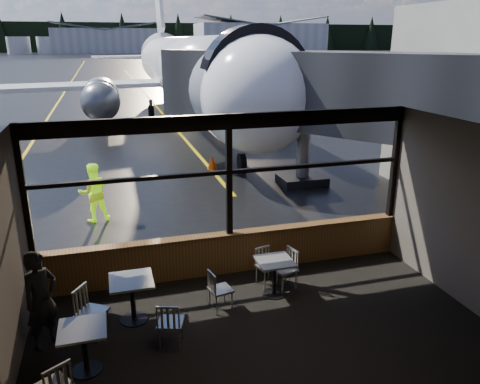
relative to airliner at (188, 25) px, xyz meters
name	(u,v)px	position (x,y,z in m)	size (l,w,h in m)	color
ground_plane	(110,60)	(-2.91, 99.30, -5.73)	(520.00, 520.00, 0.00)	black
carpet_floor	(277,354)	(-2.91, -23.70, -5.72)	(8.00, 6.00, 0.01)	black
ceiling	(283,145)	(-2.91, -23.70, -2.23)	(8.00, 6.00, 0.04)	#38332D
window_sill	(230,253)	(-2.91, -20.70, -5.28)	(8.00, 0.28, 0.90)	#58371A
window_header	(229,121)	(-2.91, -20.70, -2.38)	(8.00, 0.18, 0.30)	black
mullion_left	(24,193)	(-6.86, -20.70, -3.53)	(0.12, 0.12, 2.60)	black
mullion_centre	(229,177)	(-2.91, -20.70, -3.53)	(0.12, 0.12, 2.60)	black
mullion_right	(395,163)	(1.04, -20.70, -3.53)	(0.12, 0.12, 2.60)	black
window_transom	(229,172)	(-2.91, -20.70, -3.43)	(8.00, 0.10, 0.08)	black
airliner	(188,25)	(0.00, 0.00, 0.00)	(31.28, 37.54, 11.47)	white
jet_bridge	(291,114)	(0.69, -15.20, -3.17)	(9.62, 11.76, 5.13)	#28282B
cafe_table_near	(274,278)	(-2.31, -21.91, -5.35)	(0.70, 0.70, 0.77)	#9C9890
cafe_table_mid	(133,300)	(-5.09, -22.06, -5.31)	(0.76, 0.76, 0.84)	gray
cafe_table_left	(85,350)	(-5.89, -23.26, -5.35)	(0.71, 0.71, 0.78)	#9B968F
chair_near_e	(285,270)	(-2.02, -21.75, -5.30)	(0.48, 0.48, 0.88)	beige
chair_near_w	(221,290)	(-3.47, -22.14, -5.32)	(0.45, 0.45, 0.83)	#ADA89C
chair_near_n	(267,267)	(-2.31, -21.46, -5.33)	(0.44, 0.44, 0.80)	beige
chair_mid_s	(171,323)	(-4.53, -22.98, -5.30)	(0.47, 0.47, 0.86)	#B8B4A6
chair_mid_w	(92,313)	(-5.78, -22.37, -5.26)	(0.51, 0.51, 0.94)	#B2ADA1
passenger	(41,300)	(-6.54, -22.40, -4.88)	(0.63, 0.41, 1.72)	black
ground_crew	(93,192)	(-5.78, -16.64, -4.90)	(0.81, 0.63, 1.67)	#BFF219
cone_nose	(212,162)	(-1.34, -12.13, -5.45)	(0.41, 0.41, 0.57)	#DC4406
cone_wing	(65,128)	(-7.45, -2.49, -5.46)	(0.39, 0.39, 0.55)	#F14307
hangar_mid	(105,39)	(-2.91, 164.30, -0.73)	(38.00, 15.00, 10.00)	silver
hangar_right	(260,37)	(57.09, 157.30, 0.27)	(50.00, 20.00, 12.00)	silver
fuel_tank_a	(19,45)	(-32.91, 161.30, -2.73)	(8.00, 8.00, 6.00)	silver
fuel_tank_b	(48,45)	(-22.91, 161.30, -2.73)	(8.00, 8.00, 6.00)	silver
fuel_tank_c	(77,45)	(-12.91, 161.30, -2.73)	(8.00, 8.00, 6.00)	silver
treeline	(104,37)	(-2.91, 189.30, 0.27)	(360.00, 3.00, 12.00)	black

